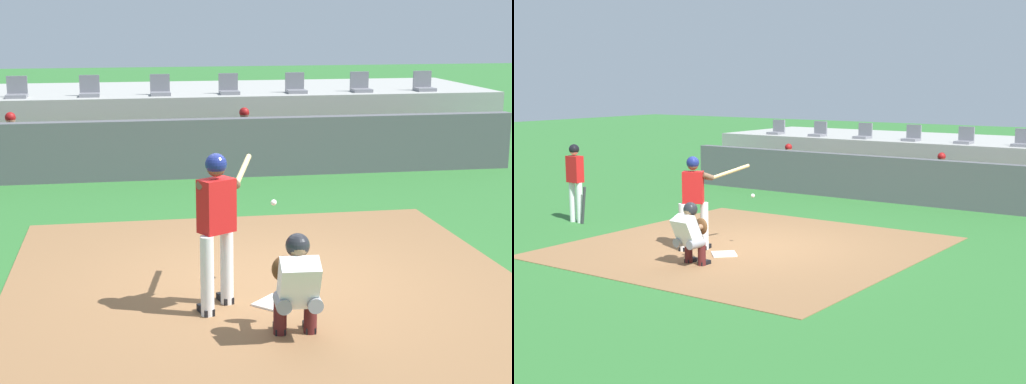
# 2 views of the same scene
# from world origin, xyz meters

# --- Properties ---
(ground_plane) EXTENTS (80.00, 80.00, 0.00)m
(ground_plane) POSITION_xyz_m (0.00, 0.00, 0.00)
(ground_plane) COLOR #2D6B2D
(dirt_infield) EXTENTS (6.40, 6.40, 0.01)m
(dirt_infield) POSITION_xyz_m (0.00, 0.00, 0.01)
(dirt_infield) COLOR olive
(dirt_infield) RESTS_ON ground
(home_plate) EXTENTS (0.62, 0.62, 0.02)m
(home_plate) POSITION_xyz_m (0.00, -0.80, 0.02)
(home_plate) COLOR white
(home_plate) RESTS_ON dirt_infield
(batter_at_plate) EXTENTS (0.80, 1.31, 1.80)m
(batter_at_plate) POSITION_xyz_m (-0.68, -0.80, 1.04)
(batter_at_plate) COLOR silver
(batter_at_plate) RESTS_ON ground
(catcher_crouched) EXTENTS (0.50, 2.10, 1.13)m
(catcher_crouched) POSITION_xyz_m (0.01, -1.74, 0.61)
(catcher_crouched) COLOR gray
(catcher_crouched) RESTS_ON ground
(on_deck_batter) EXTENTS (0.58, 0.23, 1.79)m
(on_deck_batter) POSITION_xyz_m (-4.77, -0.14, 1.02)
(on_deck_batter) COLOR silver
(on_deck_batter) RESTS_ON ground
(dugout_wall) EXTENTS (13.00, 0.30, 1.20)m
(dugout_wall) POSITION_xyz_m (0.00, 6.50, 0.60)
(dugout_wall) COLOR #59595E
(dugout_wall) RESTS_ON ground
(dugout_bench) EXTENTS (11.80, 0.44, 0.45)m
(dugout_bench) POSITION_xyz_m (0.00, 7.50, 0.23)
(dugout_bench) COLOR olive
(dugout_bench) RESTS_ON ground
(dugout_player_0) EXTENTS (0.49, 0.70, 1.30)m
(dugout_player_0) POSITION_xyz_m (-3.98, 7.34, 0.67)
(dugout_player_0) COLOR #939399
(dugout_player_0) RESTS_ON ground
(dugout_player_1) EXTENTS (0.49, 0.70, 1.30)m
(dugout_player_1) POSITION_xyz_m (0.89, 7.34, 0.67)
(dugout_player_1) COLOR #939399
(dugout_player_1) RESTS_ON ground
(stands_platform) EXTENTS (15.00, 4.40, 1.40)m
(stands_platform) POSITION_xyz_m (0.00, 10.90, 0.70)
(stands_platform) COLOR #9E9E99
(stands_platform) RESTS_ON ground
(stadium_seat_0) EXTENTS (0.46, 0.46, 0.48)m
(stadium_seat_0) POSITION_xyz_m (-5.69, 9.38, 1.53)
(stadium_seat_0) COLOR slate
(stadium_seat_0) RESTS_ON stands_platform
(stadium_seat_1) EXTENTS (0.46, 0.46, 0.48)m
(stadium_seat_1) POSITION_xyz_m (-4.06, 9.38, 1.53)
(stadium_seat_1) COLOR slate
(stadium_seat_1) RESTS_ON stands_platform
(stadium_seat_2) EXTENTS (0.46, 0.46, 0.48)m
(stadium_seat_2) POSITION_xyz_m (-2.44, 9.38, 1.53)
(stadium_seat_2) COLOR slate
(stadium_seat_2) RESTS_ON stands_platform
(stadium_seat_3) EXTENTS (0.46, 0.46, 0.48)m
(stadium_seat_3) POSITION_xyz_m (-0.81, 9.38, 1.53)
(stadium_seat_3) COLOR slate
(stadium_seat_3) RESTS_ON stands_platform
(stadium_seat_4) EXTENTS (0.46, 0.46, 0.48)m
(stadium_seat_4) POSITION_xyz_m (0.81, 9.38, 1.53)
(stadium_seat_4) COLOR slate
(stadium_seat_4) RESTS_ON stands_platform
(stadium_seat_5) EXTENTS (0.46, 0.46, 0.48)m
(stadium_seat_5) POSITION_xyz_m (2.44, 9.38, 1.53)
(stadium_seat_5) COLOR slate
(stadium_seat_5) RESTS_ON stands_platform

